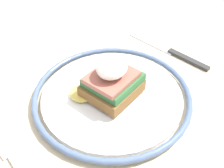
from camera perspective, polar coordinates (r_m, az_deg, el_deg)
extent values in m
cube|color=#C6B28E|center=(0.46, 0.85, -8.56)|extent=(0.94, 0.76, 0.03)
cylinder|color=#C6B28E|center=(1.10, 0.90, 0.32)|extent=(0.06, 0.06, 0.72)
cylinder|color=white|center=(0.48, 0.00, -2.65)|extent=(0.24, 0.24, 0.01)
torus|color=slate|center=(0.48, 0.00, -2.22)|extent=(0.27, 0.27, 0.01)
cube|color=brown|center=(0.47, 0.00, -0.89)|extent=(0.09, 0.08, 0.02)
cube|color=#2D6033|center=(0.46, 0.27, 0.85)|extent=(0.08, 0.07, 0.01)
cube|color=#9E5647|center=(0.45, -0.11, 1.44)|extent=(0.07, 0.06, 0.01)
ellipsoid|color=white|center=(0.43, 0.00, 3.38)|extent=(0.05, 0.05, 0.03)
cylinder|color=#E5C656|center=(0.47, -6.23, -1.98)|extent=(0.04, 0.04, 0.00)
cube|color=silver|center=(0.45, -20.79, -12.06)|extent=(0.03, 0.04, 0.00)
cube|color=#2D2D2D|center=(0.58, 15.20, 4.81)|extent=(0.02, 0.09, 0.01)
cube|color=silver|center=(0.62, 8.01, 8.31)|extent=(0.03, 0.11, 0.00)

